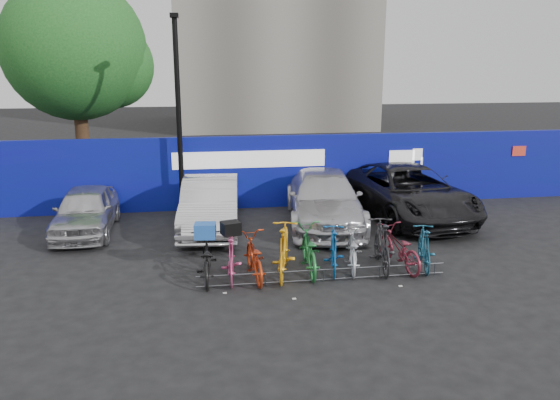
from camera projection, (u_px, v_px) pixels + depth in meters
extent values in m
plane|color=black|center=(318.00, 272.00, 12.67)|extent=(100.00, 100.00, 0.00)
cube|color=navy|center=(280.00, 171.00, 18.13)|extent=(22.00, 0.15, 2.40)
cube|color=white|center=(250.00, 159.00, 17.78)|extent=(5.00, 0.02, 0.55)
cube|color=white|center=(402.00, 158.00, 18.55)|extent=(1.20, 0.02, 0.90)
cube|color=#ED3B29|center=(519.00, 151.00, 19.14)|extent=(0.50, 0.02, 0.35)
cylinder|color=#382314|center=(82.00, 136.00, 20.76)|extent=(0.50, 0.50, 4.00)
sphere|color=#184F1C|center=(75.00, 49.00, 19.97)|extent=(5.20, 5.20, 5.20)
sphere|color=#184F1C|center=(111.00, 66.00, 20.58)|extent=(3.20, 3.20, 3.20)
cylinder|color=black|center=(179.00, 120.00, 16.65)|extent=(0.16, 0.16, 6.00)
cube|color=black|center=(174.00, 15.00, 15.90)|extent=(0.25, 0.50, 0.12)
cylinder|color=#595B60|center=(324.00, 270.00, 12.03)|extent=(5.60, 0.03, 0.03)
cylinder|color=#595B60|center=(323.00, 279.00, 12.09)|extent=(5.60, 0.03, 0.03)
cylinder|color=#595B60|center=(205.00, 283.00, 11.69)|extent=(0.03, 0.03, 0.28)
cylinder|color=#595B60|center=(265.00, 279.00, 11.88)|extent=(0.03, 0.03, 0.28)
cylinder|color=#595B60|center=(324.00, 276.00, 12.06)|extent=(0.03, 0.03, 0.28)
cylinder|color=#595B60|center=(380.00, 272.00, 12.25)|extent=(0.03, 0.03, 0.28)
cylinder|color=#595B60|center=(435.00, 269.00, 12.44)|extent=(0.03, 0.03, 0.28)
imported|color=#AFAFB3|center=(86.00, 210.00, 15.43)|extent=(1.60, 3.87, 1.31)
imported|color=silver|center=(210.00, 205.00, 15.71)|extent=(1.90, 4.62, 1.49)
imported|color=#BDBCC2|center=(324.00, 199.00, 16.28)|extent=(2.80, 5.48, 1.52)
imported|color=black|center=(407.00, 192.00, 16.98)|extent=(3.20, 6.01, 1.61)
imported|color=black|center=(206.00, 259.00, 12.12)|extent=(0.68, 1.86, 0.97)
imported|color=#CC447B|center=(231.00, 257.00, 12.14)|extent=(0.60, 1.76, 1.04)
imported|color=#AE3111|center=(254.00, 257.00, 12.22)|extent=(0.77, 1.90, 0.98)
imported|color=orange|center=(284.00, 250.00, 12.31)|extent=(1.00, 2.08, 1.21)
imported|color=#217233|center=(308.00, 250.00, 12.58)|extent=(0.83, 2.05, 1.06)
imported|color=#11529D|center=(334.00, 250.00, 12.61)|extent=(0.83, 1.79, 1.04)
imported|color=#B5B9BE|center=(352.00, 250.00, 12.75)|extent=(1.02, 1.89, 0.94)
imported|color=#252527|center=(382.00, 245.00, 12.71)|extent=(0.87, 2.03, 1.18)
imported|color=maroon|center=(399.00, 248.00, 12.80)|extent=(0.96, 1.94, 0.98)
imported|color=navy|center=(424.00, 248.00, 12.80)|extent=(0.87, 1.72, 1.00)
cube|color=blue|center=(205.00, 231.00, 11.96)|extent=(0.50, 0.40, 0.33)
cube|color=black|center=(231.00, 228.00, 11.98)|extent=(0.47, 0.44, 0.29)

